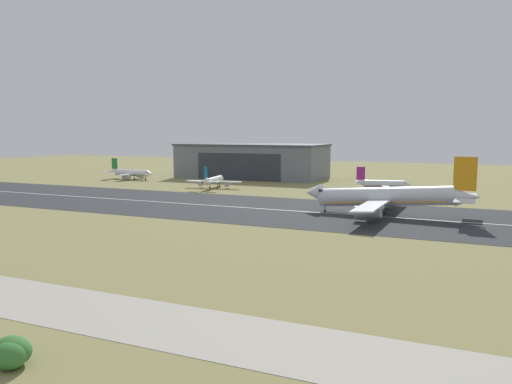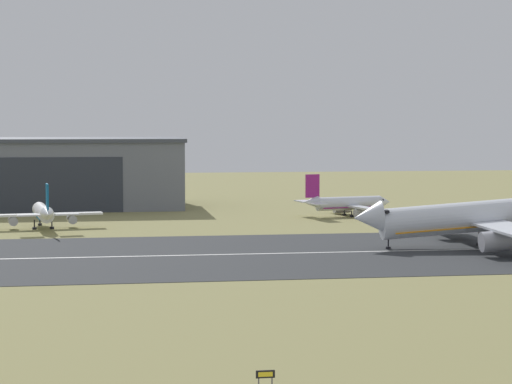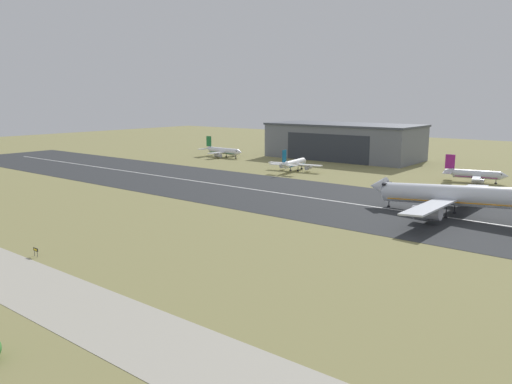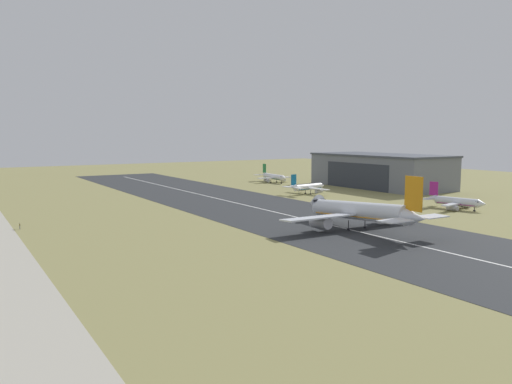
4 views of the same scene
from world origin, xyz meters
TOP-DOWN VIEW (x-y plane):
  - ground_plane at (0.00, 58.63)m, footprint 611.77×611.77m
  - runway_strip at (0.00, 117.27)m, footprint 371.77×51.34m
  - runway_centreline at (0.00, 117.27)m, footprint 334.60×0.70m
  - hangar_building at (-38.19, 209.13)m, footprint 72.03×33.06m
  - airplane_landing at (41.33, 119.51)m, footprint 46.55×48.03m
  - airplane_parked_west at (-32.79, 159.05)m, footprint 22.99×22.21m
  - airplane_parked_east at (31.39, 175.67)m, footprint 21.86×20.32m
  - runway_sign at (-9.02, 38.91)m, footprint 1.49×0.13m

SIDE VIEW (x-z plane):
  - ground_plane at x=0.00m, z-range 0.00..0.00m
  - runway_strip at x=0.00m, z-range 0.00..0.06m
  - runway_centreline at x=0.00m, z-range 0.06..0.07m
  - runway_sign at x=-9.02m, z-range 0.39..2.02m
  - airplane_parked_east at x=31.39m, z-range -1.93..7.41m
  - airplane_parked_west at x=-32.79m, z-range -1.51..7.81m
  - airplane_landing at x=41.33m, z-range -3.10..13.30m
  - hangar_building at x=-38.19m, z-range 0.02..16.71m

